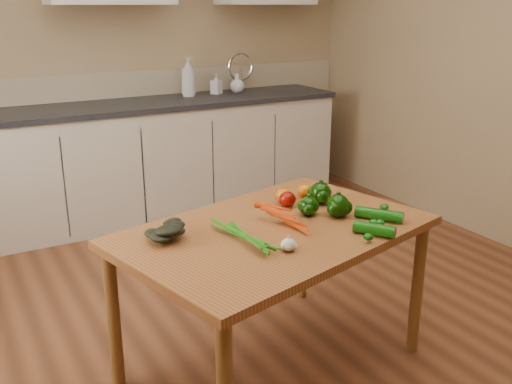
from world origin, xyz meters
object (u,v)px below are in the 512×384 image
object	(u,v)px
garlic_bulb	(289,245)
zucchini_b	(374,229)
pepper_b	(320,193)
leafy_greens	(170,229)
tomato_a	(287,199)
tomato_b	(284,196)
soap_bottle_c	(237,83)
tomato_c	(305,191)
zucchini_a	(379,215)
soap_bottle_b	(216,84)
pepper_c	(338,206)
pepper_a	(308,206)
soap_bottle_a	(188,77)
table	(274,244)
carrot_bunch	(272,224)

from	to	relation	value
garlic_bulb	zucchini_b	distance (m)	0.39
pepper_b	leafy_greens	bearing A→B (deg)	-175.28
tomato_a	tomato_b	world-z (taller)	same
leafy_greens	soap_bottle_c	bearing A→B (deg)	56.41
soap_bottle_c	tomato_c	bearing A→B (deg)	30.28
zucchini_a	soap_bottle_c	bearing A→B (deg)	76.47
soap_bottle_b	soap_bottle_c	bearing A→B (deg)	54.88
pepper_c	zucchini_a	xyz separation A→B (m)	(0.13, -0.12, -0.03)
pepper_a	tomato_b	world-z (taller)	pepper_a
soap_bottle_b	soap_bottle_c	size ratio (longest dim) A/B	1.09
soap_bottle_a	tomato_c	world-z (taller)	soap_bottle_a
garlic_bulb	pepper_b	size ratio (longest dim) A/B	0.57
soap_bottle_c	tomato_b	bearing A→B (deg)	27.24
table	soap_bottle_b	xyz separation A→B (m)	(0.85, 2.34, 0.36)
soap_bottle_c	zucchini_a	xyz separation A→B (m)	(-0.60, -2.47, -0.25)
tomato_c	carrot_bunch	bearing A→B (deg)	-141.17
tomato_c	zucchini_b	size ratio (longest dim) A/B	0.42
garlic_bulb	pepper_b	xyz separation A→B (m)	(0.43, 0.39, 0.03)
soap_bottle_a	tomato_a	xyz separation A→B (m)	(-0.42, -2.13, -0.32)
carrot_bunch	tomato_a	distance (m)	0.31
leafy_greens	tomato_b	xyz separation A→B (m)	(0.64, 0.15, -0.01)
pepper_c	tomato_a	xyz separation A→B (m)	(-0.13, 0.22, -0.01)
table	soap_bottle_a	xyz separation A→B (m)	(0.61, 2.33, 0.43)
pepper_a	tomato_a	xyz separation A→B (m)	(-0.02, 0.14, -0.01)
soap_bottle_a	soap_bottle_b	distance (m)	0.26
table	soap_bottle_c	distance (m)	2.57
soap_bottle_b	leafy_greens	distance (m)	2.60
pepper_c	zucchini_b	world-z (taller)	pepper_c
soap_bottle_b	tomato_c	size ratio (longest dim) A/B	2.29
pepper_c	tomato_b	world-z (taller)	pepper_c
soap_bottle_b	garlic_bulb	size ratio (longest dim) A/B	2.80
tomato_a	tomato_c	bearing A→B (deg)	26.28
zucchini_b	tomato_c	bearing A→B (deg)	87.70
leafy_greens	pepper_b	world-z (taller)	pepper_b
garlic_bulb	pepper_b	world-z (taller)	pepper_b
tomato_a	pepper_b	bearing A→B (deg)	-11.95
garlic_bulb	pepper_a	bearing A→B (deg)	44.76
soap_bottle_b	tomato_c	bearing A→B (deg)	-44.63
carrot_bunch	pepper_a	bearing A→B (deg)	4.49
soap_bottle_a	carrot_bunch	distance (m)	2.46
garlic_bulb	pepper_a	size ratio (longest dim) A/B	0.69
table	carrot_bunch	size ratio (longest dim) A/B	6.06
soap_bottle_c	carrot_bunch	xyz separation A→B (m)	(-1.07, -2.35, -0.25)
zucchini_b	pepper_b	bearing A→B (deg)	84.67
soap_bottle_a	soap_bottle_c	xyz separation A→B (m)	(0.44, -0.01, -0.08)
soap_bottle_b	tomato_a	size ratio (longest dim) A/B	2.06
soap_bottle_c	tomato_b	world-z (taller)	soap_bottle_c
tomato_c	zucchini_b	world-z (taller)	tomato_c
soap_bottle_c	tomato_c	distance (m)	2.19
soap_bottle_b	tomato_b	xyz separation A→B (m)	(-0.65, -2.09, -0.25)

